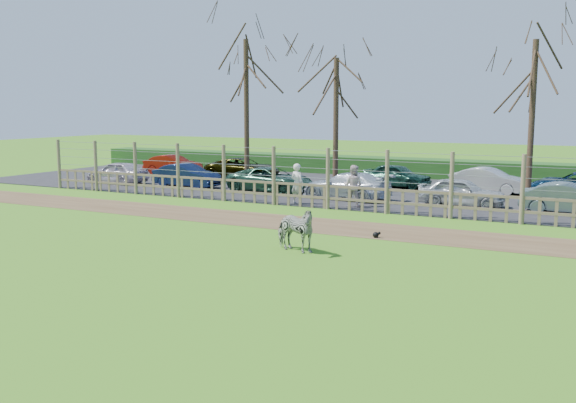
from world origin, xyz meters
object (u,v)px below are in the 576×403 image
at_px(car_10, 397,176).
at_px(visitor_b, 353,186).
at_px(visitor_a, 297,184).
at_px(car_3, 347,186).
at_px(car_8, 243,168).
at_px(car_11, 489,180).
at_px(car_1, 187,176).
at_px(car_7, 173,165).
at_px(zebra, 294,229).
at_px(tree_right, 534,81).
at_px(car_2, 271,180).
at_px(car_4, 461,192).
at_px(car_5, 571,199).
at_px(tree_left, 246,77).
at_px(tree_mid, 336,92).
at_px(crow, 376,235).
at_px(car_0, 117,172).

bearing_deg(car_10, visitor_b, -170.20).
bearing_deg(visitor_a, car_3, -106.31).
bearing_deg(car_3, car_8, -114.03).
distance_m(visitor_a, car_11, 9.93).
relative_size(car_1, car_7, 1.00).
xyz_separation_m(visitor_a, visitor_b, (2.39, 0.38, 0.00)).
bearing_deg(car_8, car_10, -93.64).
xyz_separation_m(car_1, car_11, (14.23, 4.85, 0.00)).
xyz_separation_m(zebra, car_1, (-11.52, 10.66, -0.02)).
bearing_deg(car_8, zebra, -149.48).
bearing_deg(tree_right, car_8, 173.62).
height_order(car_2, car_10, same).
xyz_separation_m(tree_right, car_10, (-6.62, 1.99, -4.60)).
xyz_separation_m(visitor_a, car_4, (6.38, 2.45, -0.26)).
bearing_deg(car_5, visitor_b, 106.59).
bearing_deg(car_2, car_4, -89.18).
relative_size(tree_left, car_10, 2.24).
distance_m(tree_left, visitor_a, 7.86).
distance_m(tree_mid, crow, 12.60).
bearing_deg(car_3, car_4, 98.26).
bearing_deg(tree_right, car_4, -126.61).
height_order(car_3, car_11, same).
height_order(car_3, car_5, same).
distance_m(crow, car_11, 12.63).
bearing_deg(tree_mid, car_3, -57.92).
bearing_deg(car_1, car_7, 44.88).
bearing_deg(car_3, visitor_a, -23.72).
distance_m(visitor_b, car_8, 11.70).
bearing_deg(car_1, car_3, -90.08).
distance_m(crow, car_10, 13.10).
height_order(car_4, car_10, same).
bearing_deg(car_11, car_0, 112.82).
bearing_deg(car_7, tree_right, -98.90).
bearing_deg(car_8, car_2, -141.16).
distance_m(car_0, car_2, 9.22).
relative_size(tree_left, car_11, 2.16).
height_order(tree_mid, car_3, tree_mid).
height_order(crow, car_0, car_0).
bearing_deg(crow, car_7, 144.52).
bearing_deg(car_4, car_0, 88.33).
distance_m(visitor_b, car_5, 8.40).
relative_size(visitor_b, car_3, 0.42).
bearing_deg(car_1, tree_right, -78.20).
bearing_deg(car_1, car_4, -88.87).
bearing_deg(visitor_a, visitor_b, -157.00).
relative_size(tree_right, car_3, 1.78).
bearing_deg(car_3, car_0, -83.37).
distance_m(tree_mid, car_1, 8.73).
distance_m(tree_left, tree_mid, 4.67).
distance_m(car_7, car_10, 14.06).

